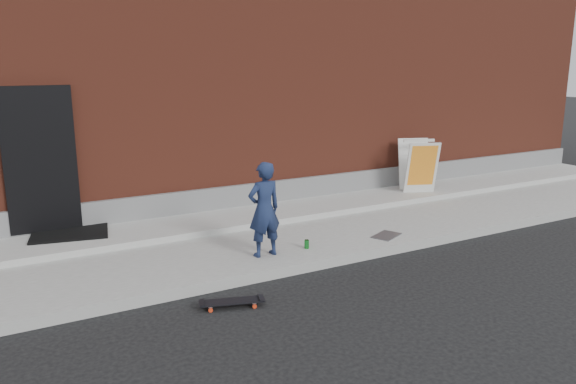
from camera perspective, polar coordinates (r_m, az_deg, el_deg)
ground at (r=7.72m, az=-0.70°, el=-8.75°), size 80.00×80.00×0.00m
sidewalk at (r=8.96m, az=-5.29°, el=-5.14°), size 20.00×3.00×0.15m
apron at (r=9.72m, az=-7.46°, el=-2.96°), size 20.00×1.20×0.10m
building at (r=13.73m, az=-15.04°, el=11.13°), size 20.00×8.10×5.00m
child at (r=7.94m, az=-2.44°, el=-1.78°), size 0.51×0.35×1.37m
skateboard at (r=6.87m, az=-5.72°, el=-11.05°), size 0.78×0.41×0.09m
pizza_sign at (r=11.84m, az=13.09°, el=2.65°), size 0.88×0.95×1.08m
soda_can at (r=8.41m, az=1.91°, el=-5.32°), size 0.08×0.08×0.13m
doormat at (r=9.44m, az=-21.27°, el=-3.84°), size 1.28×1.11×0.03m
utility_plate at (r=9.14m, az=9.97°, el=-4.38°), size 0.57×0.49×0.01m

